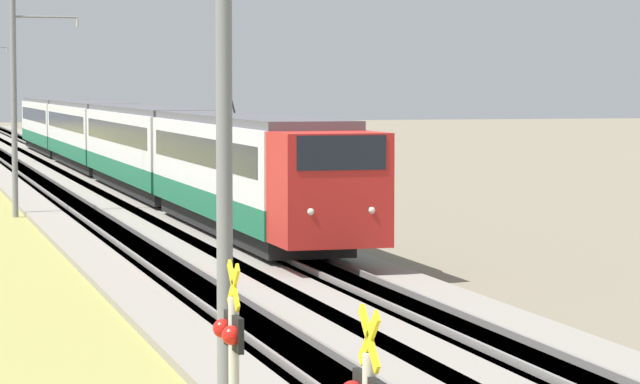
# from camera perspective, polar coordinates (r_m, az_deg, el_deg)

# --- Properties ---
(ballast_main) EXTENTS (240.00, 4.40, 0.30)m
(ballast_main) POSITION_cam_1_polar(r_m,az_deg,el_deg) (61.46, -9.21, -0.62)
(ballast_main) COLOR gray
(ballast_main) RESTS_ON ground
(ballast_adjacent) EXTENTS (240.00, 4.40, 0.30)m
(ballast_adjacent) POSITION_cam_1_polar(r_m,az_deg,el_deg) (62.00, -5.69, -0.55)
(ballast_adjacent) COLOR gray
(ballast_adjacent) RESTS_ON ground
(track_main) EXTENTS (240.00, 1.57, 0.45)m
(track_main) POSITION_cam_1_polar(r_m,az_deg,el_deg) (61.46, -9.21, -0.61)
(track_main) COLOR #4C4238
(track_main) RESTS_ON ground
(track_adjacent) EXTENTS (240.00, 1.57, 0.45)m
(track_adjacent) POSITION_cam_1_polar(r_m,az_deg,el_deg) (62.00, -5.69, -0.54)
(track_adjacent) COLOR #4C4238
(track_adjacent) RESTS_ON ground
(passenger_train) EXTENTS (81.93, 2.91, 5.23)m
(passenger_train) POSITION_cam_1_polar(r_m,az_deg,el_deg) (78.00, -7.77, 2.08)
(passenger_train) COLOR red
(passenger_train) RESTS_ON ground
(catenary_mast_near) EXTENTS (0.22, 2.56, 8.29)m
(catenary_mast_near) POSITION_cam_1_polar(r_m,az_deg,el_deg) (20.31, -3.46, 1.75)
(catenary_mast_near) COLOR slate
(catenary_mast_near) RESTS_ON ground
(catenary_mast_mid) EXTENTS (0.22, 2.56, 8.55)m
(catenary_mast_mid) POSITION_cam_1_polar(r_m,az_deg,el_deg) (57.99, -11.39, 3.30)
(catenary_mast_mid) COLOR slate
(catenary_mast_mid) RESTS_ON ground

